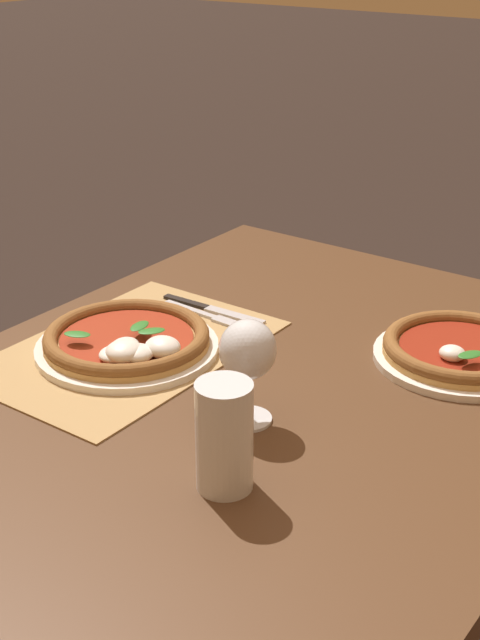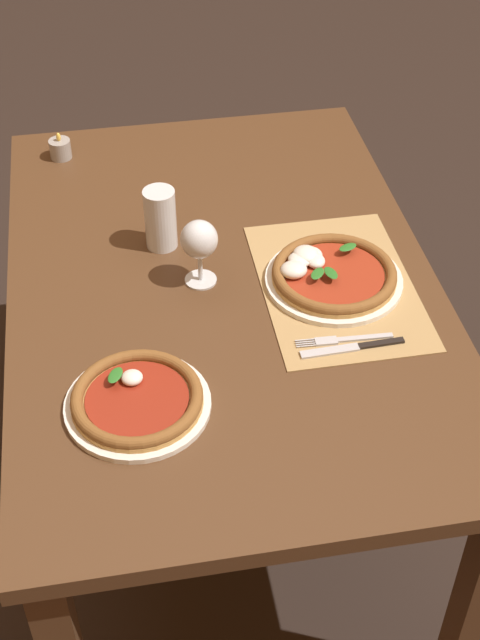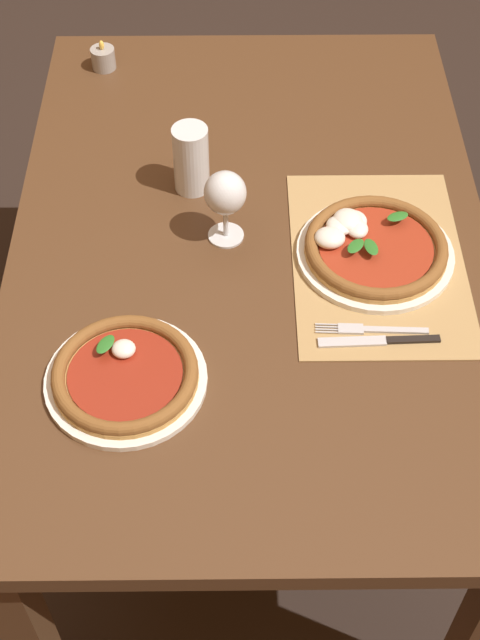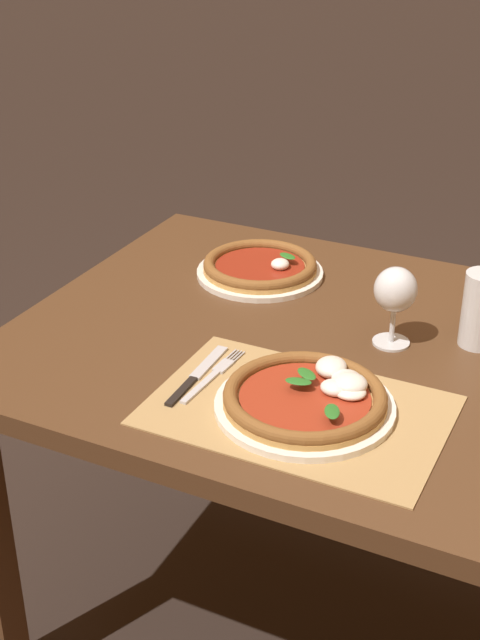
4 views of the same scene
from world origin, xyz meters
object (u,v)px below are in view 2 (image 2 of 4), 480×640
Objects in this scene: wine_glass at (199,242)px; fork at (344,340)px; votive_candle at (60,150)px; knife at (352,348)px; pizza_near at (331,274)px; pizza_far at (137,400)px; pint_glass at (160,220)px.

fork is (-0.24, -0.26, -0.10)m from wine_glass.
knife is at bearing -146.43° from votive_candle.
knife is (-0.21, 0.01, -0.02)m from pizza_near.
pizza_far reaches higher than knife.
pizza_far is 3.83× the size of votive_candle.
pint_glass reaches higher than votive_candle.
pint_glass is 0.48m from votive_candle.
pint_glass is at bearing 25.32° from wine_glass.
wine_glass is at bearing -25.73° from pizza_far.
pizza_far is 1.28× the size of knife.
pint_glass reaches higher than fork.
pizza_near is 1.49× the size of fork.
pizza_near is 4.16× the size of votive_candle.
votive_candle is at bearing 42.22° from pizza_near.
votive_candle is at bearing 33.86° from fork.
votive_candle is (0.42, 0.22, -0.05)m from pint_glass.
pint_glass is (0.15, 0.07, -0.04)m from wine_glass.
wine_glass is at bearing -154.68° from pint_glass.
pizza_near is at bearing -6.45° from fork.
pint_glass reaches higher than knife.
pint_glass is 2.01× the size of votive_candle.
pint_glass is at bearing -152.70° from votive_candle.
pizza_far is at bearing 123.41° from pizza_near.
pizza_near is 1.93× the size of wine_glass.
knife reaches higher than fork.
votive_candle is at bearing 33.57° from knife.
wine_glass is 1.07× the size of pint_glass.
pint_glass is 0.51m from fork.
fork is at bearing 23.26° from knife.
pizza_near is at bearing -2.69° from knife.
pizza_near is at bearing -101.15° from wine_glass.
pint_glass is at bearing -11.40° from pizza_far.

